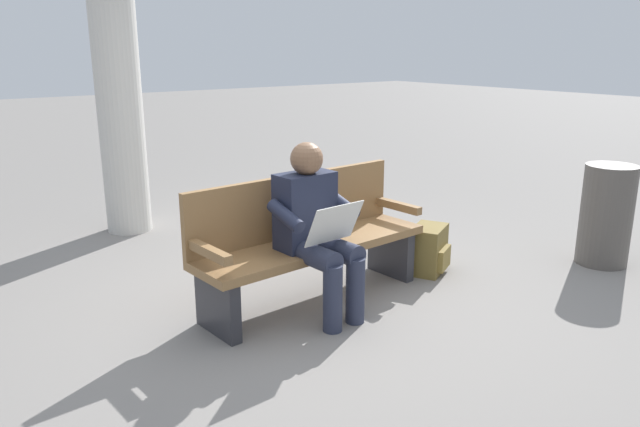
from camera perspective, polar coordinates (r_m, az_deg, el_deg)
ground_plane at (r=4.47m, az=-0.57°, el=-8.14°), size 40.00×40.00×0.00m
bench_near at (r=4.36m, az=-1.18°, el=-2.32°), size 1.83×0.59×0.90m
person_seated at (r=4.07m, az=-0.40°, el=-1.14°), size 0.59×0.59×1.18m
backpack at (r=5.03m, az=10.15°, el=-3.36°), size 0.43×0.39×0.38m
support_pillar at (r=6.17m, az=-18.68°, el=14.58°), size 0.43×0.43×3.56m
trash_bin at (r=5.61m, az=25.21°, el=-0.14°), size 0.42×0.42×0.85m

